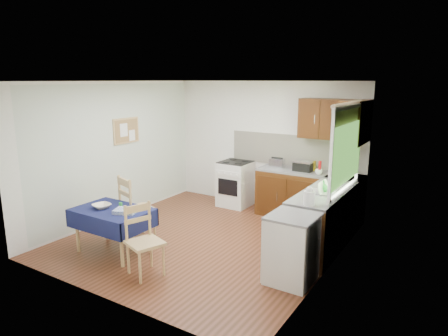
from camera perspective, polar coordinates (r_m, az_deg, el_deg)
The scene contains 33 objects.
floor at distance 6.56m, azimuth -2.63°, elevation -10.11°, with size 4.20×4.20×0.00m, color #462512.
ceiling at distance 6.05m, azimuth -2.87°, elevation 12.29°, with size 4.00×4.20×0.02m, color white.
wall_back at distance 7.97m, azimuth 5.88°, elevation 3.27°, with size 4.00×0.02×2.50m, color silver.
wall_front at distance 4.67m, azimuth -17.60°, elevation -3.90°, with size 4.00×0.02×2.50m, color silver.
wall_left at distance 7.49m, azimuth -15.44°, elevation 2.28°, with size 0.02×4.20×2.50m, color silver.
wall_right at distance 5.34m, azimuth 15.22°, elevation -1.73°, with size 0.02×4.20×2.50m, color silver.
base_cabinets at distance 6.90m, azimuth 12.79°, elevation -5.46°, with size 1.90×2.30×0.86m.
worktop_back at distance 7.37m, azimuth 12.12°, elevation -0.64°, with size 1.90×0.60×0.04m, color slate.
worktop_right at distance 6.12m, azimuth 14.13°, elevation -3.45°, with size 0.60×1.70×0.04m, color slate.
worktop_corner at distance 7.19m, azimuth 16.99°, elevation -1.25°, with size 0.60×0.60×0.04m, color slate.
splashback at distance 7.71m, azimuth 10.17°, elevation 2.45°, with size 2.70×0.02×0.60m, color white.
upper_cabinets at distance 7.07m, azimuth 16.12°, elevation 6.58°, with size 1.20×0.85×0.70m.
stove at distance 8.11m, azimuth 1.64°, elevation -2.22°, with size 0.60×0.61×0.92m.
window at distance 5.93m, azimuth 17.17°, elevation 3.50°, with size 0.04×1.48×1.26m.
fridge at distance 5.19m, azimuth 9.66°, elevation -11.30°, with size 0.58×0.60×0.89m.
corkboard at distance 7.62m, azimuth -13.79°, elevation 5.20°, with size 0.04×0.62×0.47m.
dining_table at distance 6.11m, azimuth -15.66°, elevation -6.61°, with size 1.12×0.76×0.67m.
chair_far at distance 6.48m, azimuth -12.70°, elevation -5.41°, with size 0.60×0.60×1.06m.
chair_near at distance 5.39m, azimuth -11.47°, elevation -9.80°, with size 0.53×0.53×0.94m.
toaster at distance 7.54m, azimuth 7.58°, elevation 0.71°, with size 0.27×0.16×0.20m.
sandwich_press at distance 7.39m, azimuth 11.30°, elevation 0.33°, with size 0.33×0.28×0.19m.
sauce_bottle at distance 7.20m, azimuth 13.52°, elevation 0.09°, with size 0.05×0.05×0.23m, color red.
yellow_packet at distance 7.46m, azimuth 12.40°, elevation 0.35°, with size 0.13×0.09×0.18m, color gold.
dish_rack at distance 6.02m, azimuth 13.91°, elevation -3.29°, with size 0.39×0.30×0.18m.
kettle at distance 5.38m, azimuth 12.09°, elevation -4.06°, with size 0.15×0.15×0.26m.
cup at distance 7.16m, azimuth 13.39°, elevation -0.53°, with size 0.12×0.12×0.10m, color white.
soap_bottle_a at distance 6.73m, azimuth 15.41°, elevation -0.73°, with size 0.10×0.10×0.27m, color white.
soap_bottle_b at distance 6.66m, azimuth 15.32°, elevation -1.22°, with size 0.08×0.09×0.19m, color #1B60A1.
soap_bottle_c at distance 6.03m, azimuth 13.98°, elevation -2.57°, with size 0.14×0.14×0.18m, color #248635.
plate_bowl at distance 6.16m, azimuth -17.07°, elevation -5.22°, with size 0.25×0.25×0.06m, color beige.
book at distance 6.08m, azimuth -12.18°, elevation -5.40°, with size 0.18×0.24×0.02m, color white.
spice_jar at distance 6.04m, azimuth -14.54°, elevation -5.24°, with size 0.05×0.05×0.10m, color green.
tea_towel at distance 5.86m, azimuth -13.89°, elevation -5.97°, with size 0.30×0.24×0.05m, color #2A4B9B.
Camera 1 is at (3.45, -4.97, 2.52)m, focal length 32.00 mm.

